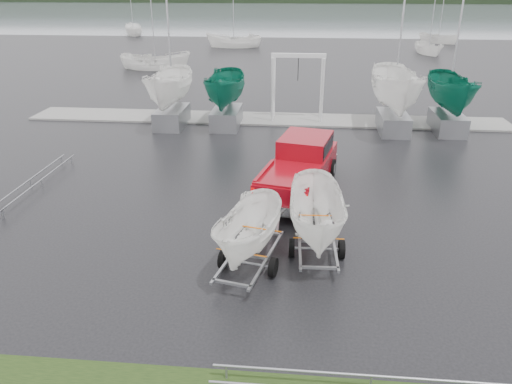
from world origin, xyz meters
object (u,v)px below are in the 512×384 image
at_px(trailer_hitched, 250,195).
at_px(boat_hoist, 298,78).
at_px(pickup_truck, 301,164).
at_px(trailer_parked, 320,173).

distance_m(trailer_hitched, boat_hoist, 17.63).
height_order(trailer_hitched, boat_hoist, trailer_hitched).
relative_size(pickup_truck, trailer_parked, 1.28).
height_order(trailer_hitched, trailer_parked, trailer_parked).
height_order(trailer_parked, boat_hoist, trailer_parked).
relative_size(trailer_parked, boat_hoist, 1.27).
xyz_separation_m(pickup_truck, trailer_hitched, (-1.46, -6.55, 1.40)).
distance_m(pickup_truck, trailer_parked, 5.75).
relative_size(trailer_hitched, trailer_parked, 0.88).
relative_size(pickup_truck, trailer_hitched, 1.45).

